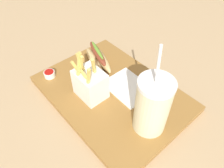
{
  "coord_description": "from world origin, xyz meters",
  "views": [
    {
      "loc": [
        -0.33,
        0.29,
        0.5
      ],
      "look_at": [
        0.0,
        0.0,
        0.05
      ],
      "focal_mm": 34.19,
      "sensor_mm": 36.0,
      "label": 1
    }
  ],
  "objects": [
    {
      "name": "fries_basket",
      "position": [
        0.03,
        0.06,
        0.07
      ],
      "size": [
        0.09,
        0.07,
        0.16
      ],
      "color": "white",
      "rests_on": "food_tray"
    },
    {
      "name": "ketchup_cup_1",
      "position": [
        -0.13,
        -0.06,
        0.03
      ],
      "size": [
        0.04,
        0.04,
        0.02
      ],
      "color": "white",
      "rests_on": "food_tray"
    },
    {
      "name": "napkin_stack",
      "position": [
        -0.02,
        -0.05,
        0.02
      ],
      "size": [
        0.14,
        0.11,
        0.0
      ],
      "primitive_type": "cube",
      "rotation": [
        0.0,
        0.0,
        -0.01
      ],
      "color": "white",
      "rests_on": "food_tray"
    },
    {
      "name": "soda_cup",
      "position": [
        -0.16,
        0.01,
        0.1
      ],
      "size": [
        0.09,
        0.09,
        0.25
      ],
      "color": "beige",
      "rests_on": "food_tray"
    },
    {
      "name": "hot_dog_1",
      "position": [
        0.13,
        -0.05,
        0.05
      ],
      "size": [
        0.16,
        0.1,
        0.06
      ],
      "color": "#DBB775",
      "rests_on": "food_tray"
    },
    {
      "name": "ketchup_cup_2",
      "position": [
        0.18,
        0.11,
        0.03
      ],
      "size": [
        0.04,
        0.04,
        0.02
      ],
      "color": "white",
      "rests_on": "food_tray"
    },
    {
      "name": "food_tray",
      "position": [
        0.0,
        0.0,
        0.01
      ],
      "size": [
        0.45,
        0.32,
        0.02
      ],
      "primitive_type": "cube",
      "color": "olive",
      "rests_on": "ground_plane"
    },
    {
      "name": "ground_plane",
      "position": [
        0.0,
        0.0,
        -0.01
      ],
      "size": [
        2.4,
        2.4,
        0.02
      ],
      "primitive_type": "cube",
      "color": "tan"
    }
  ]
}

